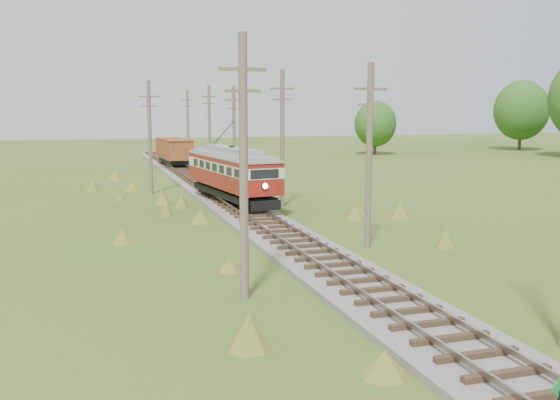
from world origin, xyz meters
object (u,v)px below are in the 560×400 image
object	(u,v)px
gondola	(174,150)
gravel_pile	(222,169)
switch_marker	(559,398)
streetcar	(232,170)

from	to	relation	value
gondola	gravel_pile	xyz separation A→B (m)	(3.71, -7.61, -1.45)
switch_marker	gondola	size ratio (longest dim) A/B	0.13
switch_marker	gravel_pile	size ratio (longest dim) A/B	0.31
switch_marker	gravel_pile	distance (m)	50.86
streetcar	gravel_pile	world-z (taller)	streetcar
gondola	gravel_pile	world-z (taller)	gondola
switch_marker	gondola	xyz separation A→B (m)	(0.20, 58.31, 1.38)
gravel_pile	streetcar	bearing A→B (deg)	-100.40
streetcar	gravel_pile	distance (m)	20.66
switch_marker	gondola	bearing A→B (deg)	89.80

